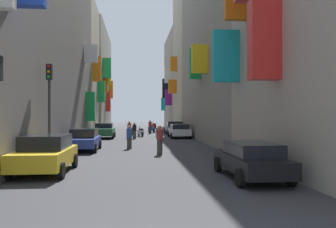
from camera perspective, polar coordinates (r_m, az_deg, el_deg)
ground_plane at (r=33.87m, az=-4.73°, el=-3.98°), size 140.00×140.00×0.00m
building_left_mid_a at (r=39.57m, az=-16.58°, el=7.49°), size 6.88×7.21×15.03m
building_left_mid_c at (r=55.19m, az=-13.42°, el=5.69°), size 7.16×18.73×15.67m
building_right_mid_a at (r=31.40m, az=10.72°, el=15.34°), size 7.21×20.51×21.31m
building_right_mid_b at (r=45.54m, az=5.34°, el=10.15°), size 7.07×9.40×20.78m
building_right_mid_c at (r=57.13m, az=2.99°, el=5.44°), size 7.31×15.08×15.58m
parked_car_green at (r=33.27m, az=-10.75°, el=-2.72°), size 2.00×3.97×1.45m
parked_car_grey at (r=39.49m, az=0.98°, el=-2.29°), size 2.00×4.44×1.47m
parked_car_blue at (r=22.06m, az=-14.04°, el=-4.16°), size 1.88×4.00×1.41m
parked_car_white at (r=32.98m, az=1.94°, el=-2.82°), size 1.97×4.13×1.36m
parked_car_yellow at (r=14.22m, az=-20.09°, el=-6.27°), size 2.01×4.03×1.49m
parked_car_black at (r=12.54m, az=13.88°, el=-7.45°), size 1.86×4.34×1.31m
scooter_red at (r=54.49m, az=-2.43°, el=-2.00°), size 0.78×1.80×1.13m
scooter_blue at (r=42.77m, az=-2.83°, el=-2.54°), size 0.84×1.85×1.13m
scooter_white at (r=35.00m, az=-4.68°, el=-3.09°), size 0.70×1.74×1.13m
scooter_silver at (r=36.01m, az=-1.77°, el=-3.01°), size 0.55×1.79×1.13m
scooter_orange at (r=37.53m, az=-6.28°, el=-2.89°), size 0.59×1.89×1.13m
pedestrian_crossing at (r=33.55m, az=-6.58°, el=-2.61°), size 0.51×0.51×1.65m
pedestrian_near_left at (r=32.04m, az=-5.72°, el=-2.83°), size 0.53×0.53×1.55m
pedestrian_near_right at (r=22.80m, az=-6.59°, el=-3.93°), size 0.53×0.53×1.57m
pedestrian_mid_street at (r=40.26m, az=-3.06°, el=-2.19°), size 0.44×0.44×1.64m
pedestrian_far_away at (r=19.46m, az=-1.42°, el=-4.40°), size 0.44×0.44×1.69m
traffic_light_far_corner at (r=16.97m, az=-19.52°, el=2.86°), size 0.26×0.34×4.72m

